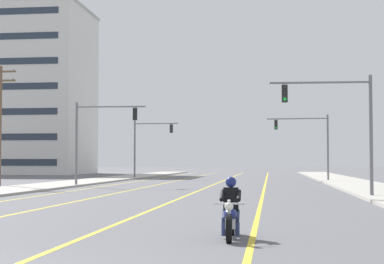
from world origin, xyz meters
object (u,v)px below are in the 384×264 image
(traffic_signal_near_left, at_px, (97,130))
(utility_pole_left_near, at_px, (0,121))
(traffic_signal_mid_right, at_px, (310,137))
(traffic_signal_mid_left, at_px, (147,140))
(traffic_signal_near_right, at_px, (341,116))
(motorcycle_with_rider, at_px, (231,214))
(apartment_building_far_left_block, at_px, (22,91))

(traffic_signal_near_left, height_order, utility_pole_left_near, utility_pole_left_near)
(traffic_signal_mid_right, relative_size, traffic_signal_mid_left, 1.00)
(traffic_signal_near_right, relative_size, traffic_signal_near_left, 1.00)
(traffic_signal_near_right, bearing_deg, traffic_signal_mid_right, 89.84)
(traffic_signal_near_right, xyz_separation_m, utility_pole_left_near, (-22.75, 10.19, 0.60))
(traffic_signal_near_right, distance_m, traffic_signal_mid_right, 26.88)
(traffic_signal_near_left, distance_m, traffic_signal_mid_left, 20.46)
(traffic_signal_mid_right, height_order, traffic_signal_mid_left, same)
(traffic_signal_near_right, bearing_deg, traffic_signal_mid_left, 116.80)
(motorcycle_with_rider, relative_size, traffic_signal_mid_left, 0.35)
(utility_pole_left_near, relative_size, apartment_building_far_left_block, 0.35)
(traffic_signal_mid_right, bearing_deg, traffic_signal_near_right, -90.16)
(utility_pole_left_near, bearing_deg, traffic_signal_near_right, -24.13)
(traffic_signal_near_left, distance_m, utility_pole_left_near, 6.87)
(traffic_signal_near_left, bearing_deg, utility_pole_left_near, -162.17)
(traffic_signal_mid_right, relative_size, apartment_building_far_left_block, 0.25)
(motorcycle_with_rider, distance_m, traffic_signal_near_left, 32.04)
(traffic_signal_mid_left, bearing_deg, utility_pole_left_near, -105.40)
(motorcycle_with_rider, distance_m, traffic_signal_mid_right, 44.58)
(traffic_signal_near_left, bearing_deg, traffic_signal_mid_right, 41.81)
(motorcycle_with_rider, xyz_separation_m, apartment_building_far_left_block, (-35.40, 72.88, 11.65))
(traffic_signal_near_right, xyz_separation_m, apartment_building_far_left_block, (-39.91, 55.57, 8.12))
(traffic_signal_mid_right, height_order, apartment_building_far_left_block, apartment_building_far_left_block)
(traffic_signal_near_left, relative_size, traffic_signal_mid_right, 1.00)
(traffic_signal_near_right, xyz_separation_m, traffic_signal_mid_left, (-16.54, 32.75, -0.02))
(traffic_signal_mid_left, relative_size, utility_pole_left_near, 0.71)
(traffic_signal_mid_right, distance_m, utility_pole_left_near, 28.28)
(traffic_signal_near_right, relative_size, traffic_signal_mid_left, 1.00)
(apartment_building_far_left_block, bearing_deg, traffic_signal_mid_right, -35.66)
(traffic_signal_mid_left, xyz_separation_m, utility_pole_left_near, (-6.21, -22.55, 0.62))
(utility_pole_left_near, bearing_deg, motorcycle_with_rider, -56.45)
(motorcycle_with_rider, xyz_separation_m, utility_pole_left_near, (-18.25, 27.51, 4.13))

